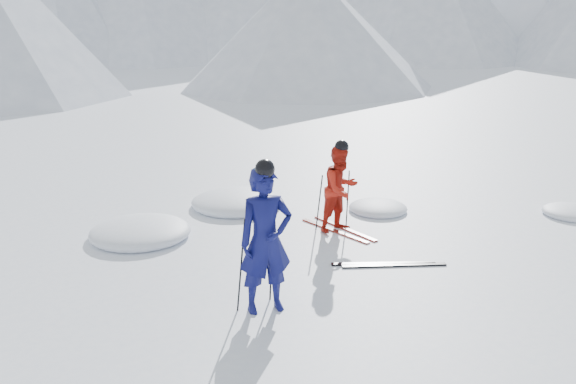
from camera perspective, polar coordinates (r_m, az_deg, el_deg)
ground at (r=11.23m, az=10.27°, el=-4.35°), size 160.00×160.00×0.00m
skier_blue at (r=8.16m, az=-2.10°, el=-4.58°), size 0.83×0.64×2.02m
skier_red at (r=11.27m, az=4.94°, el=0.28°), size 0.84×0.68×1.62m
pole_blue_left at (r=8.27m, az=-4.41°, el=-6.85°), size 0.13×0.09×1.34m
pole_blue_right at (r=8.60m, az=-1.52°, el=-5.84°), size 0.13×0.08×1.34m
pole_red_left at (r=11.36m, az=2.94°, el=-0.96°), size 0.11×0.09×1.08m
pole_red_right at (r=11.64m, az=5.61°, el=-0.60°), size 0.11×0.08×1.08m
ski_worn_left at (r=11.45m, az=4.37°, el=-3.63°), size 0.30×1.70×0.03m
ski_worn_right at (r=11.59m, az=5.31°, el=-3.40°), size 0.18×1.70×0.03m
ski_loose_a at (r=10.08m, az=8.91°, el=-6.64°), size 1.50×0.97×0.03m
ski_loose_b at (r=10.05m, az=9.91°, el=-6.78°), size 1.52×0.92×0.03m
snow_lumps at (r=12.18m, az=-3.51°, el=-2.44°), size 9.22×5.79×0.42m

